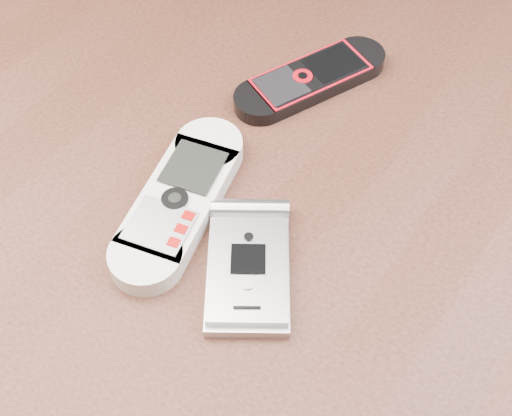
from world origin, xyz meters
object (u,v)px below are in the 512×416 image
object	(u,v)px
table	(251,282)
motorola_razr	(248,268)
nokia_white	(179,200)
nokia_black_red	(311,79)

from	to	relation	value
table	motorola_razr	size ratio (longest dim) A/B	10.32
table	motorola_razr	world-z (taller)	motorola_razr
nokia_white	motorola_razr	xyz separation A→B (m)	(0.08, -0.02, -0.00)
table	motorola_razr	distance (m)	0.13
nokia_black_red	nokia_white	bearing A→B (deg)	-69.88
motorola_razr	table	bearing A→B (deg)	89.26
nokia_white	nokia_black_red	bearing A→B (deg)	73.17
table	motorola_razr	bearing A→B (deg)	-56.72
table	nokia_white	world-z (taller)	nokia_white
table	nokia_white	bearing A→B (deg)	-150.75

